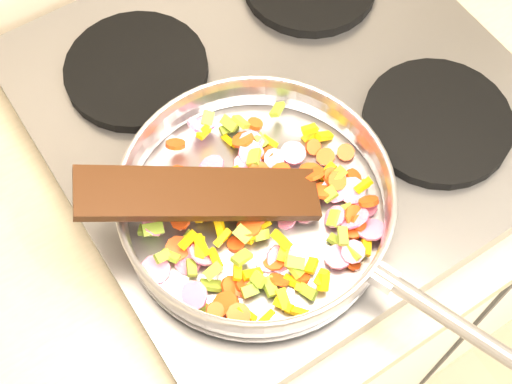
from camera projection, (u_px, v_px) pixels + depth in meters
cooktop at (283, 108)px, 0.94m from camera, size 0.60×0.60×0.04m
grate_fl at (252, 232)px, 0.83m from camera, size 0.19×0.19×0.02m
grate_fr at (437, 122)px, 0.90m from camera, size 0.19×0.19×0.02m
grate_bl at (136, 70)px, 0.94m from camera, size 0.19×0.19×0.02m
saute_pan at (258, 201)px, 0.80m from camera, size 0.35×0.50×0.06m
vegetable_heap at (260, 214)px, 0.81m from camera, size 0.30×0.28×0.05m
wooden_spatula at (200, 194)px, 0.78m from camera, size 0.27×0.17×0.08m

